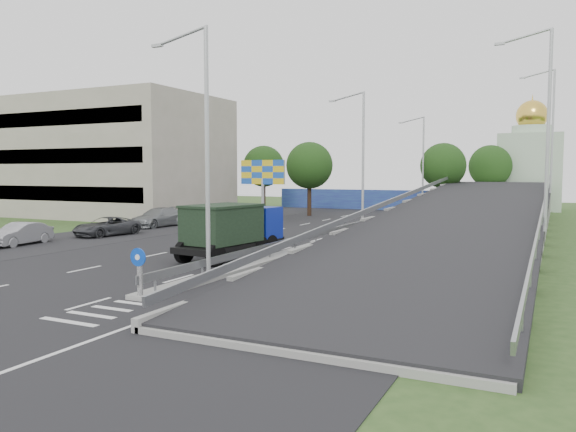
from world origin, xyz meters
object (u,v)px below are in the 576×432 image
Objects in this scene: church at (530,165)px; lamp_post_mid at (361,154)px; lamp_post_near at (203,139)px; parked_car_c at (106,227)px; sign_bollard at (139,272)px; billboard at (263,176)px; dump_truck at (232,228)px; lamp_post_far at (421,160)px; parked_car_b at (20,234)px; parked_car_d at (159,217)px.

lamp_post_mid is at bearing -106.22° from church.
parked_car_c is (-15.70, 10.96, -5.14)m from lamp_post_near.
parked_car_c is at bearing -120.73° from church.
billboard is (-9.00, 25.83, 3.15)m from sign_bollard.
lamp_post_mid is at bearing 88.45° from dump_truck.
lamp_post_far reaches higher than billboard.
church is at bearing 55.07° from parked_car_b.
lamp_post_near reaches higher than dump_truck.
billboard is at bearing 67.71° from parked_car_c.
billboard is 17.65m from dump_truck.
parked_car_d is at bearing -151.21° from billboard.
lamp_post_near is 7.64m from dump_truck.
parked_car_c is at bearing -150.06° from lamp_post_mid.
parked_car_b is 13.07m from parked_car_d.
lamp_post_far is at bearing 90.00° from lamp_post_near.
sign_bollard is 27.53m from billboard.
billboard is at bearing 120.70° from dump_truck.
lamp_post_near is at bearing -90.00° from lamp_post_mid.
sign_bollard is 18.82m from parked_car_b.
lamp_post_near is 54.90m from church.
lamp_post_near is at bearing 88.36° from sign_bollard.
lamp_post_far reaches higher than sign_bollard.
parked_car_b is at bearing -87.36° from parked_car_d.
church reaches higher than parked_car_d.
lamp_post_mid is 18.83m from parked_car_c.
church is at bearing 79.62° from lamp_post_near.
lamp_post_far is (0.00, 40.00, 0.00)m from lamp_post_near.
parked_car_d is at bearing -126.92° from lamp_post_far.
lamp_post_mid and lamp_post_far have the same top height.
church reaches higher than dump_truck.
lamp_post_mid is at bearing 35.67° from parked_car_b.
lamp_post_far is (0.11, 43.83, 4.77)m from sign_bollard.
sign_bollard is 0.17× the size of lamp_post_near.
dump_truck is at bearing -99.23° from lamp_post_mid.
lamp_post_far is at bearing 89.86° from sign_bollard.
parked_car_b is 0.88× the size of parked_car_c.
parked_car_b is at bearing -115.55° from lamp_post_far.
lamp_post_far is 17.15m from church.
lamp_post_far is 2.37× the size of parked_car_b.
lamp_post_mid is 2.37× the size of parked_car_b.
sign_bollard is 6.12m from lamp_post_near.
sign_bollard is at bearing -91.64° from lamp_post_near.
lamp_post_far is 20.24m from billboard.
lamp_post_mid is 1.83× the size of billboard.
lamp_post_mid is (0.11, 23.83, 4.77)m from sign_bollard.
parked_car_b is at bearing -114.17° from billboard.
billboard is 9.23m from parked_car_d.
lamp_post_near is 23.87m from billboard.
lamp_post_mid reaches higher than parked_car_c.
church reaches higher than parked_car_c.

